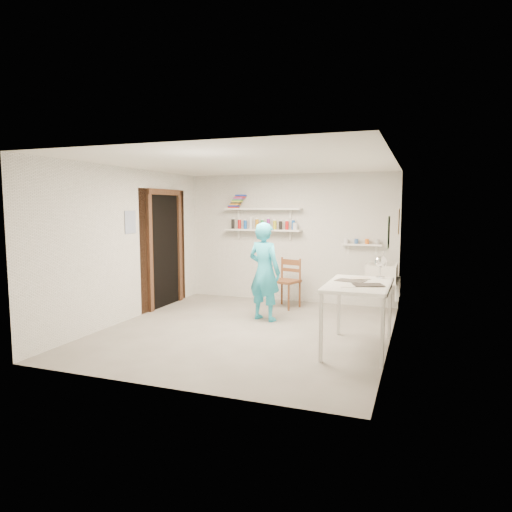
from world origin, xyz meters
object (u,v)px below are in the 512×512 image
(wall_clock, at_px, (265,254))
(wooden_chair, at_px, (285,281))
(belfast_sink, at_px, (382,273))
(man, at_px, (264,272))
(desk_lamp, at_px, (381,262))
(work_table, at_px, (358,317))

(wall_clock, bearing_deg, wooden_chair, 97.65)
(belfast_sink, height_order, wall_clock, wall_clock)
(man, height_order, desk_lamp, man)
(work_table, xyz_separation_m, desk_lamp, (0.21, 0.51, 0.65))
(wooden_chair, distance_m, desk_lamp, 2.38)
(wooden_chair, bearing_deg, man, -76.39)
(wall_clock, xyz_separation_m, desk_lamp, (1.87, -0.74, 0.04))
(wooden_chair, bearing_deg, desk_lamp, -23.60)
(man, xyz_separation_m, desk_lamp, (1.81, -0.53, 0.30))
(belfast_sink, xyz_separation_m, work_table, (-0.11, -2.07, -0.27))
(wooden_chair, distance_m, work_table, 2.53)
(belfast_sink, relative_size, work_table, 0.47)
(desk_lamp, bearing_deg, wall_clock, 158.39)
(belfast_sink, relative_size, desk_lamp, 3.76)
(wall_clock, height_order, desk_lamp, wall_clock)
(desk_lamp, bearing_deg, work_table, -112.42)
(man, height_order, wall_clock, man)
(man, distance_m, desk_lamp, 1.91)
(wall_clock, relative_size, desk_lamp, 1.75)
(belfast_sink, distance_m, man, 1.99)
(man, bearing_deg, wooden_chair, -76.73)
(work_table, bearing_deg, belfast_sink, 86.96)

